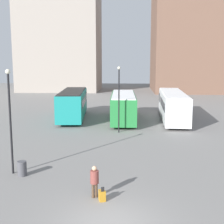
{
  "coord_description": "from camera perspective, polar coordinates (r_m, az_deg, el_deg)",
  "views": [
    {
      "loc": [
        0.75,
        -11.72,
        6.47
      ],
      "look_at": [
        -0.56,
        12.22,
        2.56
      ],
      "focal_mm": 50.0,
      "sensor_mm": 36.0,
      "label": 1
    }
  ],
  "objects": [
    {
      "name": "trash_bin",
      "position": [
        18.76,
        -16.12,
        -9.9
      ],
      "size": [
        0.52,
        0.52,
        0.85
      ],
      "color": "#47474C",
      "rests_on": "ground_plane"
    },
    {
      "name": "building_block_right",
      "position": [
        72.31,
        18.54,
        11.97
      ],
      "size": [
        27.09,
        17.06,
        20.93
      ],
      "color": "brown",
      "rests_on": "ground_plane"
    },
    {
      "name": "lamp_post_0",
      "position": [
        18.56,
        -18.15,
        -0.31
      ],
      "size": [
        0.28,
        0.28,
        6.04
      ],
      "color": "black",
      "rests_on": "ground_plane"
    },
    {
      "name": "suitcase",
      "position": [
        15.1,
        -1.83,
        -15.01
      ],
      "size": [
        0.38,
        0.44,
        0.73
      ],
      "rotation": [
        0.0,
        0.0,
        1.91
      ],
      "color": "#B27A1E",
      "rests_on": "ground_plane"
    },
    {
      "name": "lamp_post_1",
      "position": [
        28.15,
        1.27,
        3.25
      ],
      "size": [
        0.28,
        0.28,
        6.01
      ],
      "color": "black",
      "rests_on": "ground_plane"
    },
    {
      "name": "bus_1",
      "position": [
        34.33,
        2.07,
        1.12
      ],
      "size": [
        2.82,
        10.31,
        2.95
      ],
      "rotation": [
        0.0,
        0.0,
        1.59
      ],
      "color": "#237A38",
      "rests_on": "ground_plane"
    },
    {
      "name": "ground_plane",
      "position": [
        13.41,
        -0.48,
        -19.58
      ],
      "size": [
        160.0,
        160.0,
        0.0
      ],
      "primitive_type": "plane",
      "color": "slate"
    },
    {
      "name": "bus_0",
      "position": [
        35.65,
        -7.16,
        1.56
      ],
      "size": [
        3.45,
        10.46,
        3.18
      ],
      "rotation": [
        0.0,
        0.0,
        1.65
      ],
      "color": "#19847F",
      "rests_on": "ground_plane"
    },
    {
      "name": "bus_2",
      "position": [
        35.14,
        11.04,
        1.3
      ],
      "size": [
        2.93,
        11.79,
        3.11
      ],
      "rotation": [
        0.0,
        0.0,
        1.53
      ],
      "color": "silver",
      "rests_on": "ground_plane"
    },
    {
      "name": "building_block_left",
      "position": [
        72.49,
        -9.57,
        19.2
      ],
      "size": [
        17.12,
        13.34,
        38.24
      ],
      "color": "gray",
      "rests_on": "ground_plane"
    },
    {
      "name": "traveler",
      "position": [
        15.19,
        -3.22,
        -12.11
      ],
      "size": [
        0.52,
        0.52,
        1.57
      ],
      "rotation": [
        0.0,
        0.0,
        1.91
      ],
      "color": "#4C3828",
      "rests_on": "ground_plane"
    }
  ]
}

